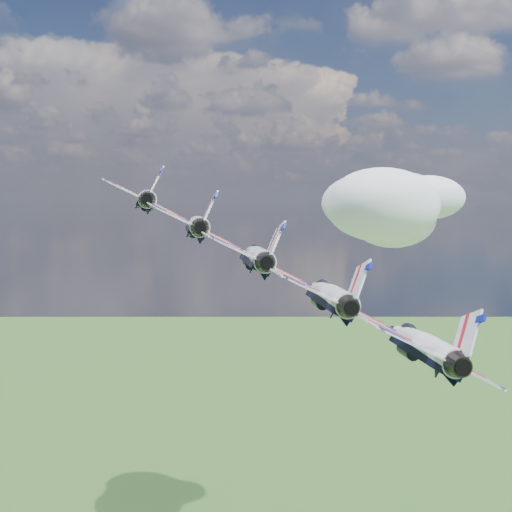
# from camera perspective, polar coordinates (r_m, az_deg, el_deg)

# --- Properties ---
(cloud_far) EXTENTS (69.22, 54.39, 27.19)m
(cloud_far) POSITION_cam_1_polar(r_m,az_deg,el_deg) (297.52, 11.55, 3.84)
(cloud_far) COLOR white
(jet_0) EXTENTS (15.57, 18.91, 9.50)m
(jet_0) POSITION_cam_1_polar(r_m,az_deg,el_deg) (89.09, -8.56, 4.52)
(jet_0) COLOR white
(jet_1) EXTENTS (15.57, 18.91, 9.50)m
(jet_1) POSITION_cam_1_polar(r_m,az_deg,el_deg) (80.43, -4.72, 2.50)
(jet_1) COLOR white
(jet_2) EXTENTS (15.57, 18.91, 9.50)m
(jet_2) POSITION_cam_1_polar(r_m,az_deg,el_deg) (72.34, 0.00, -0.00)
(jet_2) COLOR white
(jet_3) EXTENTS (15.57, 18.91, 9.50)m
(jet_3) POSITION_cam_1_polar(r_m,az_deg,el_deg) (65.03, 5.84, -3.09)
(jet_3) COLOR white
(jet_4) EXTENTS (15.57, 18.91, 9.50)m
(jet_4) POSITION_cam_1_polar(r_m,az_deg,el_deg) (58.79, 13.09, -6.85)
(jet_4) COLOR white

